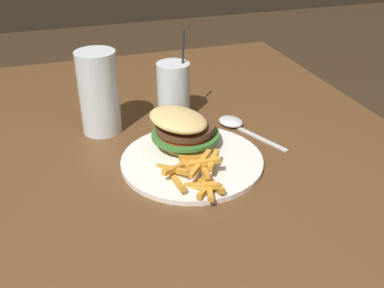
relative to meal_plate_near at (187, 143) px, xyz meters
name	(u,v)px	position (x,y,z in m)	size (l,w,h in m)	color
dining_table	(136,240)	(-0.08, 0.13, -0.14)	(1.46, 1.21, 0.75)	brown
meal_plate_near	(187,143)	(0.00, 0.00, 0.00)	(0.28, 0.27, 0.10)	white
beer_glass	(99,95)	(0.16, 0.14, 0.05)	(0.08, 0.08, 0.18)	silver
juice_glass	(174,92)	(0.18, -0.03, 0.03)	(0.07, 0.07, 0.20)	silver
spoon	(233,123)	(0.09, -0.14, -0.02)	(0.18, 0.10, 0.02)	silver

